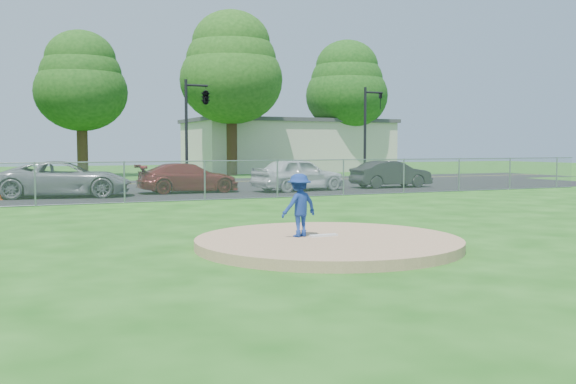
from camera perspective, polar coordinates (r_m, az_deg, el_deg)
name	(u,v)px	position (r m, az deg, el deg)	size (l,w,h in m)	color
ground	(194,206)	(22.37, -8.38, -1.23)	(120.00, 120.00, 0.00)	#175011
pitchers_mound	(328,243)	(13.08, 3.58, -4.50)	(5.40, 5.40, 0.20)	#A77F5B
pitching_rubber	(324,235)	(13.23, 3.18, -3.87)	(0.60, 0.15, 0.04)	white
chain_link_fence	(179,181)	(24.24, -9.68, 0.94)	(40.00, 0.06, 1.50)	gray
parking_lot	(153,193)	(28.66, -11.90, -0.11)	(50.00, 8.00, 0.01)	black
street	(124,184)	(36.02, -14.41, 0.68)	(60.00, 7.00, 0.01)	black
commercial_building	(287,145)	(54.13, -0.06, 4.18)	(16.40, 9.40, 4.30)	beige
tree_center	(81,81)	(45.94, -17.93, 9.39)	(6.16, 6.16, 9.84)	#3B2615
tree_right	(231,67)	(46.31, -5.05, 11.00)	(7.28, 7.28, 11.63)	#342013
tree_far_right	(347,85)	(53.47, 5.24, 9.42)	(6.72, 6.72, 10.74)	#331E12
traffic_signal_center	(204,99)	(35.00, -7.51, 8.23)	(1.42, 2.48, 5.60)	black
traffic_signal_right	(368,125)	(39.12, 7.16, 5.96)	(1.28, 0.20, 5.60)	black
pitcher	(299,205)	(13.11, 1.00, -1.18)	(0.84, 0.48, 1.30)	navy
parked_car_gray	(65,179)	(27.46, -19.23, 1.10)	(2.41, 5.24, 1.46)	gray
parked_car_darkred	(188,178)	(28.73, -8.85, 1.25)	(1.83, 4.49, 1.30)	maroon
parked_car_pearl	(298,174)	(29.56, 0.93, 1.59)	(1.80, 4.47, 1.52)	silver
parked_car_charcoal	(391,174)	(32.41, 9.14, 1.59)	(1.41, 4.04, 1.33)	black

